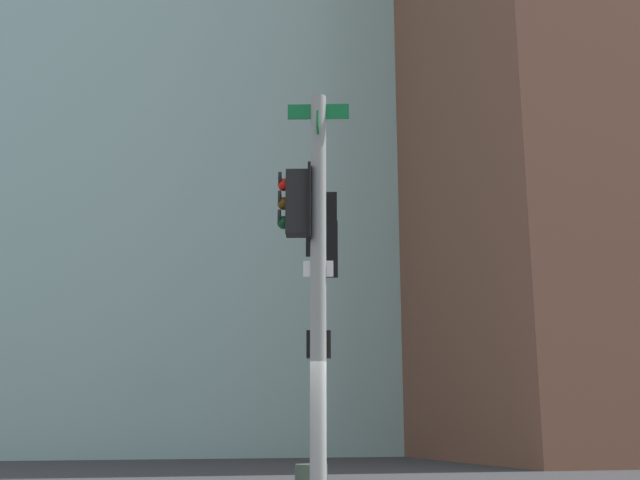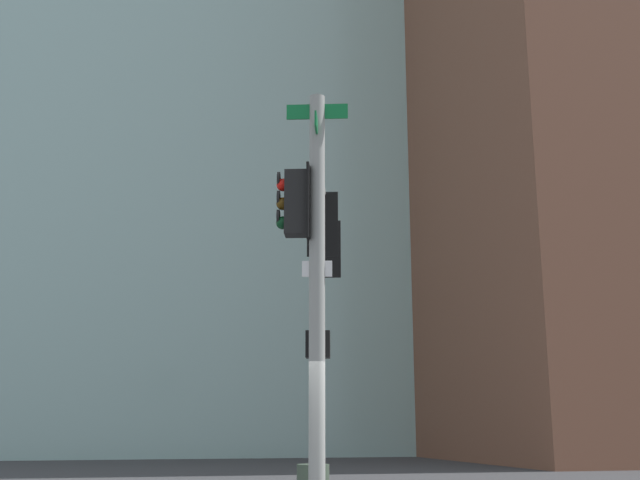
# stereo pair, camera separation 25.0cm
# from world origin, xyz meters

# --- Properties ---
(signal_pole_assembly) EXTENTS (2.15, 5.46, 6.63)m
(signal_pole_assembly) POSITION_xyz_m (0.17, -1.63, 4.35)
(signal_pole_assembly) COLOR gray
(signal_pole_assembly) RESTS_ON ground_plane
(building_brick_nearside) EXTENTS (24.16, 16.82, 52.26)m
(building_brick_nearside) POSITION_xyz_m (-27.32, -27.55, 26.13)
(building_brick_nearside) COLOR brown
(building_brick_nearside) RESTS_ON ground_plane
(building_brick_midblock) EXTENTS (21.45, 18.14, 49.50)m
(building_brick_midblock) POSITION_xyz_m (-22.64, -24.68, 24.75)
(building_brick_midblock) COLOR brown
(building_brick_midblock) RESTS_ON ground_plane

